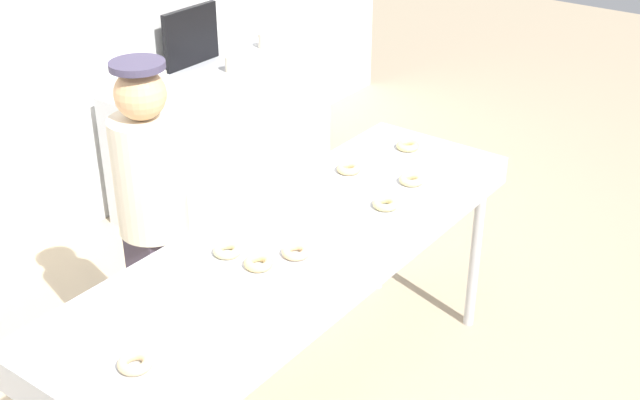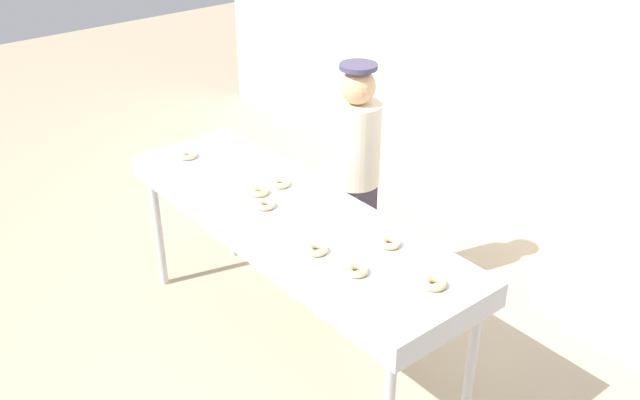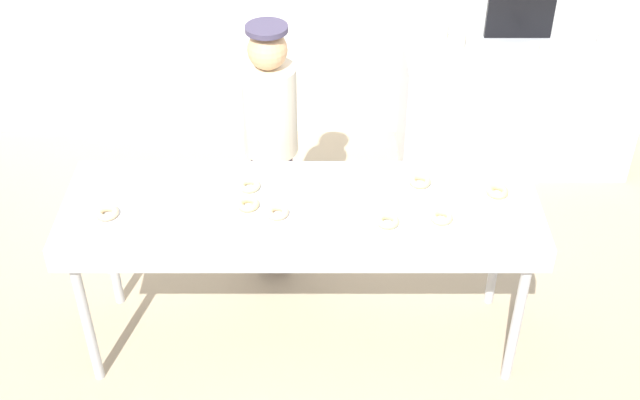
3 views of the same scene
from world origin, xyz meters
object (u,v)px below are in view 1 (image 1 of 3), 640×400
Objects in this scene: plain_donut_3 at (227,250)px; plain_donut_4 at (408,146)px; paper_cup_2 at (231,64)px; plain_donut_0 at (386,204)px; plain_donut_5 at (296,251)px; paper_cup_0 at (161,79)px; plain_donut_1 at (411,180)px; plain_donut_6 at (259,263)px; worker_baker at (154,218)px; paper_cup_1 at (134,80)px; menu_display at (191,37)px; prep_counter at (224,133)px; paper_cup_3 at (264,41)px; plain_donut_2 at (349,168)px; plain_donut_7 at (135,363)px; fryer_conveyor at (296,251)px.

plain_donut_4 is (1.32, -0.05, 0.00)m from plain_donut_3.
paper_cup_2 is (1.87, 1.68, -0.07)m from plain_donut_3.
plain_donut_5 is at bearing 172.81° from plain_donut_0.
paper_cup_0 is at bearing 160.97° from paper_cup_2.
plain_donut_5 is at bearing 177.32° from plain_donut_1.
plain_donut_3 is at bearing 91.42° from plain_donut_6.
worker_baker is 1.86m from paper_cup_1.
plain_donut_1 is 1.00× the size of plain_donut_3.
plain_donut_4 reaches higher than paper_cup_1.
menu_display is (1.10, 2.30, 0.08)m from plain_donut_0.
prep_counter is at bearing 74.19° from plain_donut_4.
paper_cup_0 is at bearing 179.40° from paper_cup_3.
plain_donut_0 is at bearing -118.47° from prep_counter.
plain_donut_4 is 1.94m from prep_counter.
paper_cup_0 reaches higher than prep_counter.
paper_cup_2 is (1.15, 1.98, -0.07)m from plain_donut_0.
plain_donut_2 is at bearing 104.44° from plain_donut_1.
prep_counter is 15.73× the size of paper_cup_3.
plain_donut_5 reaches higher than paper_cup_1.
plain_donut_4 is 1.12× the size of paper_cup_3.
plain_donut_1 is 2.53m from paper_cup_3.
prep_counter is 3.45× the size of menu_display.
plain_donut_6 is at bearing -124.41° from paper_cup_0.
menu_display is at bearing -133.93° from worker_baker.
plain_donut_0 is 1.43m from plain_donut_7.
paper_cup_1 is at bearing 83.00° from plain_donut_1.
worker_baker is at bearing 138.28° from plain_donut_1.
plain_donut_5 is 1.00× the size of plain_donut_7.
plain_donut_3 is 0.75m from plain_donut_7.
plain_donut_4 and plain_donut_5 have the same top height.
plain_donut_6 is 2.63m from paper_cup_2.
plain_donut_1 and plain_donut_7 have the same top height.
plain_donut_0 is 2.25m from paper_cup_0.
worker_baker is at bearing 154.33° from plain_donut_4.
plain_donut_7 is at bearing -143.46° from paper_cup_2.
plain_donut_2 is 0.07× the size of worker_baker.
plain_donut_5 is at bearing 101.15° from worker_baker.
plain_donut_2 is at bearing 19.58° from plain_donut_5.
plain_donut_4 reaches higher than prep_counter.
worker_baker reaches higher than fryer_conveyor.
plain_donut_1 reaches higher than paper_cup_0.
plain_donut_0 is 2.72m from paper_cup_3.
plain_donut_2 is 0.41m from plain_donut_4.
plain_donut_1 is 2.15m from paper_cup_0.
paper_cup_1 is 1.14m from paper_cup_3.
worker_baker is 2.65m from paper_cup_3.
plain_donut_1 is at bearing -1.10° from plain_donut_7.
fryer_conveyor is 21.11× the size of plain_donut_5.
plain_donut_0 is at bearing -173.43° from plain_donut_1.
menu_display is (0.55, 0.02, 0.15)m from paper_cup_1.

